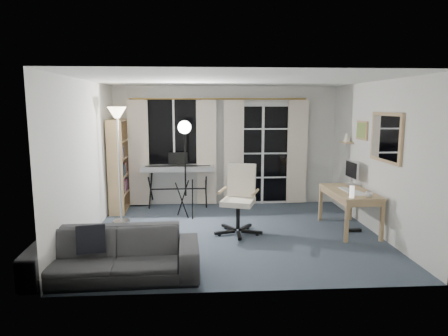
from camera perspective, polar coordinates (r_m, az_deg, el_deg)
The scene contains 17 objects.
floor at distance 6.45m, azimuth 1.49°, elevation -9.43°, with size 4.50×4.00×0.02m, color #3B4956.
window at distance 8.10m, azimuth -7.17°, elevation 5.17°, with size 1.20×0.08×1.40m.
french_door at distance 8.23m, azimuth 5.50°, elevation 1.94°, with size 1.32×0.09×2.11m.
curtains at distance 8.04m, azimuth -0.65°, elevation 2.31°, with size 3.60×0.07×2.13m.
bookshelf at distance 7.88m, azimuth -15.06°, elevation -0.02°, with size 0.31×0.83×1.76m.
torchiere_lamp at distance 6.99m, azimuth -14.96°, elevation 5.25°, with size 0.42×0.42×2.00m.
keyboard_piano at distance 7.90m, azimuth -6.58°, elevation -0.17°, with size 1.42×0.69×1.03m.
studio_light at distance 7.05m, azimuth -5.63°, elevation 4.21°, with size 0.31×0.36×1.80m.
office_chair at distance 6.39m, azimuth 2.30°, elevation -3.48°, with size 0.77×0.77×1.10m.
desk at distance 6.79m, azimuth 17.49°, elevation -3.74°, with size 0.65×1.25×0.66m.
monitor at distance 7.21m, azimuth 17.80°, elevation -0.34°, with size 0.16×0.48×0.42m.
desk_clutter at distance 6.59m, azimuth 17.71°, elevation -4.68°, with size 0.38×0.76×0.84m.
mug at distance 6.35m, azimuth 20.01°, elevation -3.48°, with size 0.11×0.09×0.11m, color silver.
wall_mirror at distance 6.40m, azimuth 22.13°, elevation 4.05°, with size 0.04×0.94×0.74m.
framed_print at distance 7.22m, azimuth 19.12°, elevation 5.09°, with size 0.03×0.42×0.32m.
wall_shelf at distance 7.67m, azimuth 17.14°, elevation 3.95°, with size 0.16×0.30×0.18m.
sofa at distance 4.94m, azimuth -15.44°, elevation -10.74°, with size 1.99×0.65×0.77m.
Camera 1 is at (-0.55, -6.10, 2.02)m, focal length 32.00 mm.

